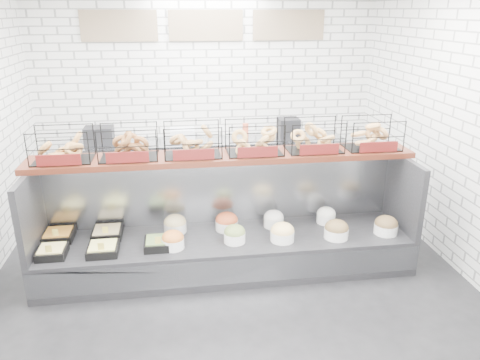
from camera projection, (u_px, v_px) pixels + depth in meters
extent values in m
plane|color=black|center=(231.00, 283.00, 4.93)|extent=(5.50, 5.50, 0.00)
cube|color=white|center=(207.00, 96.00, 6.98)|extent=(5.00, 0.02, 3.00)
cube|color=white|center=(474.00, 136.00, 4.75)|extent=(0.02, 5.50, 3.00)
cube|color=tan|center=(119.00, 26.00, 6.44)|extent=(1.05, 0.03, 0.42)
cube|color=tan|center=(206.00, 25.00, 6.60)|extent=(1.05, 0.03, 0.42)
cube|color=tan|center=(289.00, 25.00, 6.76)|extent=(1.05, 0.03, 0.42)
cube|color=black|center=(227.00, 252.00, 5.14)|extent=(4.00, 0.90, 0.40)
cube|color=#93969B|center=(232.00, 271.00, 4.73)|extent=(4.00, 0.03, 0.28)
cube|color=#93969B|center=(223.00, 188.00, 5.32)|extent=(4.00, 0.08, 0.80)
cube|color=black|center=(31.00, 213.00, 4.67)|extent=(0.06, 0.90, 0.80)
cube|color=black|center=(402.00, 192.00, 5.20)|extent=(0.06, 0.90, 0.80)
cube|color=black|center=(52.00, 252.00, 4.64)|extent=(0.28, 0.28, 0.08)
cube|color=#EFDC7A|center=(52.00, 249.00, 4.63)|extent=(0.24, 0.24, 0.04)
cube|color=#D7C24B|center=(49.00, 249.00, 4.52)|extent=(0.06, 0.01, 0.08)
cube|color=black|center=(59.00, 236.00, 4.99)|extent=(0.31, 0.31, 0.08)
cube|color=orange|center=(58.00, 233.00, 4.97)|extent=(0.26, 0.26, 0.04)
cube|color=#D7C24B|center=(55.00, 233.00, 4.86)|extent=(0.06, 0.01, 0.08)
cube|color=black|center=(103.00, 249.00, 4.70)|extent=(0.30, 0.30, 0.08)
cube|color=#EBE878|center=(103.00, 246.00, 4.69)|extent=(0.26, 0.26, 0.04)
cube|color=#D7C24B|center=(101.00, 246.00, 4.57)|extent=(0.06, 0.01, 0.08)
cube|color=black|center=(107.00, 233.00, 5.04)|extent=(0.31, 0.31, 0.08)
cube|color=tan|center=(107.00, 230.00, 5.03)|extent=(0.27, 0.27, 0.04)
cube|color=#D7C24B|center=(105.00, 230.00, 4.91)|extent=(0.06, 0.01, 0.08)
cube|color=black|center=(159.00, 244.00, 4.82)|extent=(0.29, 0.29, 0.08)
cube|color=olive|center=(158.00, 241.00, 4.81)|extent=(0.25, 0.25, 0.04)
cube|color=#D7C24B|center=(158.00, 240.00, 4.69)|extent=(0.06, 0.01, 0.08)
cylinder|color=white|center=(173.00, 243.00, 4.80)|extent=(0.23, 0.23, 0.11)
ellipsoid|color=orange|center=(173.00, 238.00, 4.78)|extent=(0.23, 0.23, 0.16)
cylinder|color=white|center=(175.00, 227.00, 5.15)|extent=(0.25, 0.25, 0.11)
ellipsoid|color=tan|center=(175.00, 222.00, 5.13)|extent=(0.24, 0.24, 0.17)
cylinder|color=white|center=(235.00, 237.00, 4.92)|extent=(0.23, 0.23, 0.11)
ellipsoid|color=olive|center=(235.00, 232.00, 4.90)|extent=(0.23, 0.23, 0.16)
cylinder|color=white|center=(227.00, 225.00, 5.20)|extent=(0.25, 0.25, 0.11)
ellipsoid|color=#D1562C|center=(227.00, 220.00, 5.18)|extent=(0.25, 0.25, 0.17)
cylinder|color=white|center=(282.00, 236.00, 4.96)|extent=(0.25, 0.25, 0.11)
ellipsoid|color=#F3CC7C|center=(282.00, 231.00, 4.93)|extent=(0.25, 0.25, 0.17)
cylinder|color=white|center=(274.00, 222.00, 5.28)|extent=(0.23, 0.23, 0.11)
ellipsoid|color=silver|center=(274.00, 217.00, 5.26)|extent=(0.22, 0.22, 0.16)
cylinder|color=white|center=(336.00, 233.00, 5.02)|extent=(0.26, 0.26, 0.11)
ellipsoid|color=brown|center=(337.00, 228.00, 4.99)|extent=(0.25, 0.25, 0.18)
cylinder|color=white|center=(326.00, 218.00, 5.37)|extent=(0.21, 0.21, 0.11)
ellipsoid|color=silver|center=(326.00, 213.00, 5.35)|extent=(0.21, 0.21, 0.15)
cylinder|color=white|center=(386.00, 229.00, 5.11)|extent=(0.26, 0.26, 0.11)
ellipsoid|color=brown|center=(386.00, 224.00, 5.09)|extent=(0.25, 0.25, 0.18)
cube|color=#3B150C|center=(224.00, 157.00, 4.99)|extent=(4.10, 0.50, 0.06)
cube|color=black|center=(62.00, 145.00, 4.71)|extent=(0.60, 0.38, 0.34)
cube|color=#53110F|center=(59.00, 160.00, 4.55)|extent=(0.42, 0.02, 0.11)
cube|color=black|center=(128.00, 142.00, 4.79)|extent=(0.60, 0.38, 0.34)
cube|color=#53110F|center=(127.00, 157.00, 4.64)|extent=(0.42, 0.02, 0.11)
cube|color=black|center=(193.00, 140.00, 4.88)|extent=(0.60, 0.38, 0.34)
cube|color=#53110F|center=(194.00, 155.00, 4.73)|extent=(0.42, 0.02, 0.11)
cube|color=black|center=(254.00, 138.00, 4.97)|extent=(0.60, 0.38, 0.34)
cube|color=#53110F|center=(258.00, 152.00, 4.82)|extent=(0.42, 0.02, 0.11)
cube|color=black|center=(314.00, 135.00, 5.06)|extent=(0.60, 0.38, 0.34)
cube|color=#53110F|center=(319.00, 149.00, 4.90)|extent=(0.42, 0.02, 0.11)
cube|color=black|center=(372.00, 133.00, 5.14)|extent=(0.60, 0.38, 0.34)
cube|color=#53110F|center=(379.00, 147.00, 4.99)|extent=(0.42, 0.02, 0.11)
cube|color=#93969B|center=(211.00, 169.00, 7.04)|extent=(4.00, 0.60, 0.90)
cube|color=black|center=(99.00, 135.00, 6.68)|extent=(0.40, 0.30, 0.24)
cube|color=silver|center=(182.00, 135.00, 6.84)|extent=(0.35, 0.28, 0.18)
cylinder|color=#CE5533|center=(245.00, 131.00, 6.97)|extent=(0.09, 0.09, 0.22)
cube|color=black|center=(288.00, 128.00, 6.95)|extent=(0.30, 0.30, 0.30)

